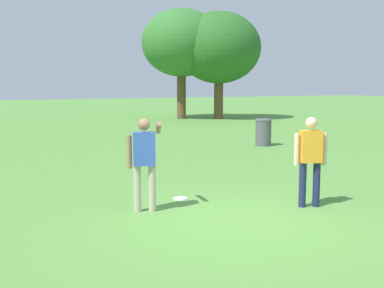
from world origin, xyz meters
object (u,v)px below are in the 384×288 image
person_catcher (144,157)px  frisbee (181,198)px  trash_can_beside_table (263,132)px  tree_back_left (219,48)px  person_thrower (310,156)px  tree_slender_mid (181,43)px

person_catcher → frisbee: bearing=29.2°
person_catcher → trash_can_beside_table: (6.88, 6.43, -0.48)m
trash_can_beside_table → tree_back_left: tree_back_left is taller
trash_can_beside_table → tree_back_left: 13.43m
person_thrower → frisbee: size_ratio=5.85×
tree_back_left → frisbee: bearing=-121.0°
person_catcher → frisbee: 1.42m
person_thrower → person_catcher: size_ratio=1.00×
person_catcher → tree_back_left: bearing=57.6°
person_catcher → tree_back_left: 22.02m
frisbee → trash_can_beside_table: bearing=44.8°
person_catcher → trash_can_beside_table: size_ratio=1.71×
person_thrower → tree_slender_mid: 22.00m
person_catcher → frisbee: (0.92, 0.52, -0.95)m
person_catcher → tree_slender_mid: size_ratio=0.24×
trash_can_beside_table → person_thrower: bearing=-118.7°
trash_can_beside_table → tree_back_left: size_ratio=0.15×
person_thrower → tree_back_left: tree_back_left is taller
frisbee → trash_can_beside_table: 8.41m
frisbee → tree_slender_mid: (8.73, 19.03, 4.66)m
person_thrower → frisbee: 2.60m
person_thrower → trash_can_beside_table: bearing=61.3°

